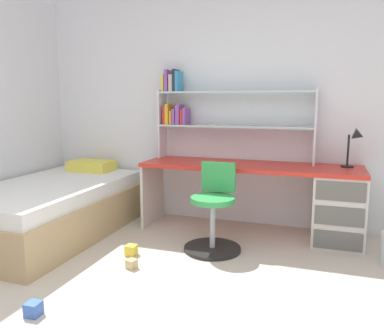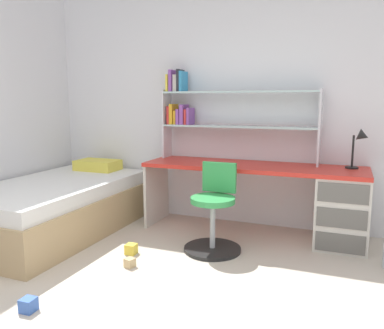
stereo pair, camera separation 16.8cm
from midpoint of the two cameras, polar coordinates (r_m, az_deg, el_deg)
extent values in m
cube|color=silver|center=(4.33, 5.11, 8.69)|extent=(5.51, 0.06, 2.62)
cube|color=red|center=(3.98, 7.22, -0.26)|extent=(2.19, 0.62, 0.04)
cube|color=beige|center=(3.98, 19.49, -6.00)|extent=(0.46, 0.59, 0.68)
cube|color=beige|center=(4.39, -6.88, -4.11)|extent=(0.03, 0.56, 0.68)
cube|color=#5E5B57|center=(3.76, 19.33, -10.49)|extent=(0.42, 0.01, 0.17)
cube|color=#5E5B57|center=(3.69, 19.52, -7.18)|extent=(0.42, 0.01, 0.17)
cube|color=#5E5B57|center=(3.63, 19.71, -3.77)|extent=(0.42, 0.01, 0.17)
cube|color=silver|center=(4.43, -5.47, 5.93)|extent=(0.02, 0.22, 0.76)
cube|color=silver|center=(4.05, 16.51, 5.28)|extent=(0.02, 0.22, 0.76)
cube|color=silver|center=(4.16, 5.01, 5.58)|extent=(1.63, 0.22, 0.02)
cube|color=silver|center=(4.16, 5.08, 10.52)|extent=(1.63, 0.22, 0.02)
cube|color=red|center=(4.41, -4.94, 7.20)|extent=(0.03, 0.14, 0.20)
cube|color=gold|center=(4.40, -4.46, 7.37)|extent=(0.04, 0.18, 0.22)
cube|color=gold|center=(4.38, -4.00, 6.89)|extent=(0.03, 0.15, 0.15)
cube|color=purple|center=(4.37, -3.50, 7.00)|extent=(0.03, 0.18, 0.17)
cube|color=purple|center=(4.35, -2.90, 7.32)|extent=(0.04, 0.18, 0.22)
cube|color=red|center=(4.33, -2.37, 6.98)|extent=(0.03, 0.17, 0.17)
cube|color=purple|center=(4.32, -1.96, 7.08)|extent=(0.03, 0.19, 0.18)
cube|color=yellow|center=(4.41, -5.04, 11.77)|extent=(0.03, 0.18, 0.18)
cube|color=purple|center=(4.40, -4.56, 12.11)|extent=(0.03, 0.19, 0.23)
cube|color=beige|center=(4.38, -3.99, 11.78)|extent=(0.04, 0.15, 0.18)
cube|color=#26262D|center=(4.37, -3.49, 12.16)|extent=(0.03, 0.17, 0.24)
cube|color=#338CBF|center=(4.35, -3.04, 12.04)|extent=(0.03, 0.19, 0.22)
cylinder|color=black|center=(4.03, 20.65, -0.25)|extent=(0.12, 0.12, 0.02)
cylinder|color=black|center=(4.01, 20.77, 1.98)|extent=(0.02, 0.02, 0.30)
cone|color=black|center=(3.95, 22.08, 3.99)|extent=(0.12, 0.11, 0.13)
cylinder|color=black|center=(3.64, 1.65, -12.21)|extent=(0.52, 0.52, 0.03)
cylinder|color=#A5A8AD|center=(3.57, 1.66, -9.07)|extent=(0.05, 0.05, 0.45)
cylinder|color=green|center=(3.50, 1.68, -5.18)|extent=(0.40, 0.40, 0.05)
cube|color=green|center=(3.63, 2.56, -1.84)|extent=(0.32, 0.04, 0.28)
cube|color=tan|center=(4.29, -21.01, -6.98)|extent=(1.17, 2.03, 0.39)
cube|color=white|center=(4.23, -21.21, -3.54)|extent=(1.11, 1.97, 0.14)
cube|color=#EAD84C|center=(4.80, -15.45, -0.19)|extent=(0.50, 0.32, 0.12)
cube|color=tan|center=(3.32, -10.31, -14.13)|extent=(0.09, 0.09, 0.07)
cube|color=#3860B7|center=(2.85, -23.86, -18.81)|extent=(0.09, 0.09, 0.09)
cube|color=gold|center=(3.58, -10.25, -12.24)|extent=(0.09, 0.09, 0.09)
camera|label=1|loc=(0.08, -91.40, -0.23)|focal=36.45mm
camera|label=2|loc=(0.08, 88.60, 0.23)|focal=36.45mm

